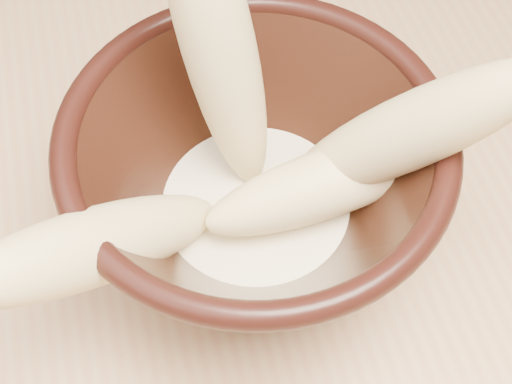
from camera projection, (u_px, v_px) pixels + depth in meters
The scene contains 7 objects.
table at pixel (199, 378), 0.53m from camera, with size 1.20×0.80×0.75m.
bowl at pixel (256, 183), 0.44m from camera, with size 0.23×0.23×0.13m.
milk_puddle at pixel (256, 209), 0.47m from camera, with size 0.13×0.13×0.02m, color #F4E9C4.
banana_upright at pixel (218, 44), 0.40m from camera, with size 0.04×0.04×0.21m, color #ECD28B.
banana_left at pixel (102, 244), 0.39m from camera, with size 0.04×0.04×0.19m, color #ECD28B.
banana_right at pixel (403, 135), 0.40m from camera, with size 0.04×0.04×0.19m, color #ECD28B.
banana_across at pixel (332, 181), 0.44m from camera, with size 0.04×0.04×0.16m, color #ECD28B.
Camera 1 is at (-0.00, -0.18, 1.19)m, focal length 50.00 mm.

